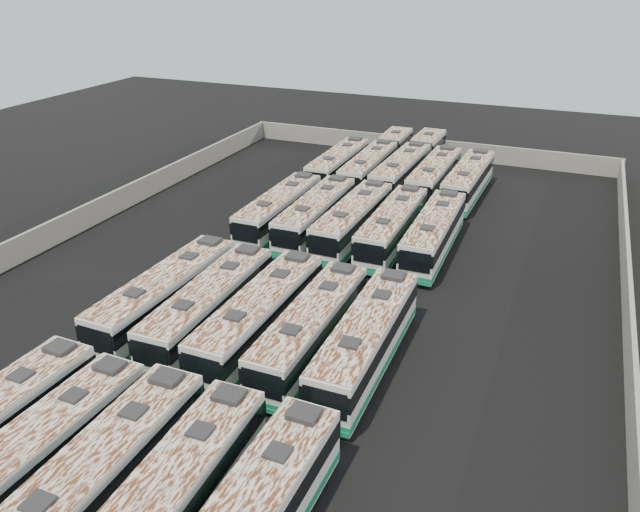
# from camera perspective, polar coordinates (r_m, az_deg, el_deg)

# --- Properties ---
(ground) EXTENTS (140.00, 140.00, 0.00)m
(ground) POSITION_cam_1_polar(r_m,az_deg,el_deg) (47.12, -1.56, -2.36)
(ground) COLOR black
(ground) RESTS_ON ground
(perimeter_wall) EXTENTS (45.20, 73.20, 2.20)m
(perimeter_wall) POSITION_cam_1_polar(r_m,az_deg,el_deg) (46.61, -1.58, -1.17)
(perimeter_wall) COLOR gray
(perimeter_wall) RESTS_ON ground
(bus_front_left) EXTENTS (3.00, 12.70, 3.56)m
(bus_front_left) POSITION_cam_1_polar(r_m,az_deg,el_deg) (31.98, -24.67, -16.49)
(bus_front_left) COLOR silver
(bus_front_left) RESTS_ON ground
(bus_front_center) EXTENTS (2.89, 13.13, 3.70)m
(bus_front_center) POSITION_cam_1_polar(r_m,az_deg,el_deg) (29.81, -19.79, -18.84)
(bus_front_center) COLOR silver
(bus_front_center) RESTS_ON ground
(bus_front_right) EXTENTS (3.04, 13.00, 3.65)m
(bus_front_right) POSITION_cam_1_polar(r_m,az_deg,el_deg) (28.12, -13.79, -21.22)
(bus_front_right) COLOR silver
(bus_front_right) RESTS_ON ground
(bus_midfront_far_left) EXTENTS (3.07, 13.25, 3.72)m
(bus_midfront_far_left) POSITION_cam_1_polar(r_m,az_deg,el_deg) (42.61, -13.90, -3.48)
(bus_midfront_far_left) COLOR silver
(bus_midfront_far_left) RESTS_ON ground
(bus_midfront_left) EXTENTS (3.03, 13.02, 3.65)m
(bus_midfront_left) POSITION_cam_1_polar(r_m,az_deg,el_deg) (40.81, -10.04, -4.51)
(bus_midfront_left) COLOR silver
(bus_midfront_left) RESTS_ON ground
(bus_midfront_center) EXTENTS (2.90, 13.27, 3.74)m
(bus_midfront_center) POSITION_cam_1_polar(r_m,az_deg,el_deg) (39.18, -5.50, -5.49)
(bus_midfront_center) COLOR silver
(bus_midfront_center) RESTS_ON ground
(bus_midfront_right) EXTENTS (2.73, 12.78, 3.60)m
(bus_midfront_right) POSITION_cam_1_polar(r_m,az_deg,el_deg) (37.88, -0.83, -6.68)
(bus_midfront_right) COLOR silver
(bus_midfront_right) RESTS_ON ground
(bus_midfront_far_right) EXTENTS (2.91, 13.16, 3.70)m
(bus_midfront_far_right) POSITION_cam_1_polar(r_m,az_deg,el_deg) (36.78, 4.23, -7.73)
(bus_midfront_far_right) COLOR silver
(bus_midfront_far_right) RESTS_ON ground
(bus_midback_far_left) EXTENTS (2.76, 12.82, 3.61)m
(bus_midback_far_left) POSITION_cam_1_polar(r_m,az_deg,el_deg) (55.69, -3.73, 4.21)
(bus_midback_far_left) COLOR silver
(bus_midback_far_left) RESTS_ON ground
(bus_midback_left) EXTENTS (2.96, 13.04, 3.66)m
(bus_midback_left) POSITION_cam_1_polar(r_m,az_deg,el_deg) (54.47, -0.40, 3.80)
(bus_midback_left) COLOR silver
(bus_midback_left) RESTS_ON ground
(bus_midback_center) EXTENTS (2.97, 13.08, 3.68)m
(bus_midback_center) POSITION_cam_1_polar(r_m,az_deg,el_deg) (53.25, 3.02, 3.25)
(bus_midback_center) COLOR silver
(bus_midback_center) RESTS_ON ground
(bus_midback_right) EXTENTS (2.84, 12.91, 3.63)m
(bus_midback_right) POSITION_cam_1_polar(r_m,az_deg,el_deg) (52.33, 6.63, 2.67)
(bus_midback_right) COLOR silver
(bus_midback_right) RESTS_ON ground
(bus_midback_far_right) EXTENTS (2.94, 12.98, 3.65)m
(bus_midback_far_right) POSITION_cam_1_polar(r_m,az_deg,el_deg) (51.56, 10.35, 2.06)
(bus_midback_far_right) COLOR silver
(bus_midback_far_right) RESTS_ON ground
(bus_back_far_left) EXTENTS (2.74, 12.76, 3.59)m
(bus_back_far_left) POSITION_cam_1_polar(r_m,az_deg,el_deg) (68.24, 1.68, 8.29)
(bus_back_far_left) COLOR silver
(bus_back_far_left) RESTS_ON ground
(bus_back_left) EXTENTS (2.94, 19.80, 3.59)m
(bus_back_left) POSITION_cam_1_polar(r_m,az_deg,el_deg) (70.29, 5.32, 8.70)
(bus_back_left) COLOR silver
(bus_back_left) RESTS_ON ground
(bus_back_center) EXTENTS (3.22, 20.42, 3.69)m
(bus_back_center) POSITION_cam_1_polar(r_m,az_deg,el_deg) (69.44, 8.26, 8.38)
(bus_back_center) COLOR silver
(bus_back_center) RESTS_ON ground
(bus_back_right) EXTENTS (2.85, 13.07, 3.68)m
(bus_back_right) POSITION_cam_1_polar(r_m,az_deg,el_deg) (65.34, 10.39, 7.13)
(bus_back_right) COLOR silver
(bus_back_right) RESTS_ON ground
(bus_back_far_right) EXTENTS (3.05, 13.02, 3.65)m
(bus_back_far_right) POSITION_cam_1_polar(r_m,az_deg,el_deg) (64.93, 13.38, 6.72)
(bus_back_far_right) COLOR silver
(bus_back_far_right) RESTS_ON ground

